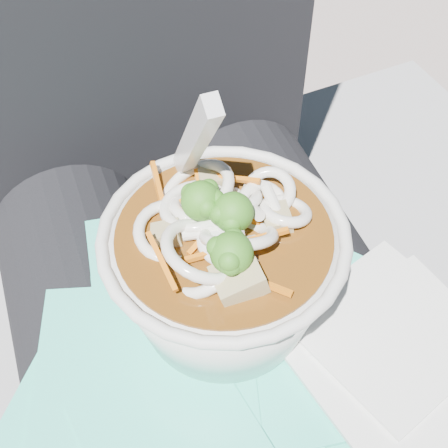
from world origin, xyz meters
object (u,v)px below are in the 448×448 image
object	(u,v)px
plastic_bag	(224,361)
udon_bowl	(223,264)
stone_ledge	(190,377)
lap	(230,376)
person_body	(195,275)

from	to	relation	value
plastic_bag	udon_bowl	bearing A→B (deg)	69.95
plastic_bag	stone_ledge	bearing A→B (deg)	84.94
plastic_bag	udon_bowl	xyz separation A→B (m)	(0.01, 0.04, 0.07)
stone_ledge	plastic_bag	world-z (taller)	plastic_bag
stone_ledge	lap	size ratio (longest dim) A/B	2.08
stone_ledge	person_body	distance (m)	0.33
stone_ledge	udon_bowl	world-z (taller)	udon_bowl
stone_ledge	plastic_bag	size ratio (longest dim) A/B	2.51
person_body	stone_ledge	bearing A→B (deg)	90.00
lap	plastic_bag	size ratio (longest dim) A/B	1.21
lap	udon_bowl	xyz separation A→B (m)	(-0.00, 0.01, 0.16)
person_body	udon_bowl	world-z (taller)	person_body
plastic_bag	udon_bowl	distance (m)	0.08
stone_ledge	person_body	xyz separation A→B (m)	(-0.00, -0.06, 0.32)
lap	person_body	distance (m)	0.10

